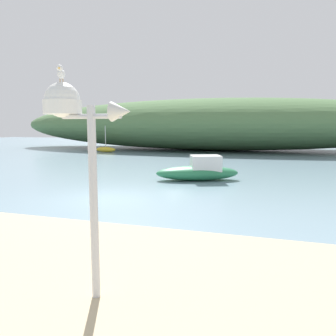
{
  "coord_description": "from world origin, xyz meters",
  "views": [
    {
      "loc": [
        5.81,
        -11.06,
        2.74
      ],
      "look_at": [
        1.62,
        2.41,
        0.95
      ],
      "focal_mm": 34.79,
      "sensor_mm": 36.0,
      "label": 1
    }
  ],
  "objects_px": {
    "seagull_on_radar": "(61,73)",
    "motorboat_west_reach": "(199,171)",
    "mast_structure": "(73,120)",
    "sailboat_near_shore": "(106,149)"
  },
  "relations": [
    {
      "from": "seagull_on_radar",
      "to": "motorboat_west_reach",
      "type": "distance_m",
      "value": 12.58
    },
    {
      "from": "sailboat_near_shore",
      "to": "motorboat_west_reach",
      "type": "distance_m",
      "value": 20.45
    },
    {
      "from": "seagull_on_radar",
      "to": "mast_structure",
      "type": "bearing_deg",
      "value": 5.34
    },
    {
      "from": "sailboat_near_shore",
      "to": "motorboat_west_reach",
      "type": "relative_size",
      "value": 0.64
    },
    {
      "from": "seagull_on_radar",
      "to": "sailboat_near_shore",
      "type": "distance_m",
      "value": 31.08
    },
    {
      "from": "seagull_on_radar",
      "to": "sailboat_near_shore",
      "type": "height_order",
      "value": "seagull_on_radar"
    },
    {
      "from": "mast_structure",
      "to": "sailboat_near_shore",
      "type": "distance_m",
      "value": 31.07
    },
    {
      "from": "sailboat_near_shore",
      "to": "motorboat_west_reach",
      "type": "bearing_deg",
      "value": -48.56
    },
    {
      "from": "mast_structure",
      "to": "motorboat_west_reach",
      "type": "relative_size",
      "value": 0.71
    },
    {
      "from": "seagull_on_radar",
      "to": "motorboat_west_reach",
      "type": "xyz_separation_m",
      "value": [
        -0.52,
        12.2,
        -3.01
      ]
    }
  ]
}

